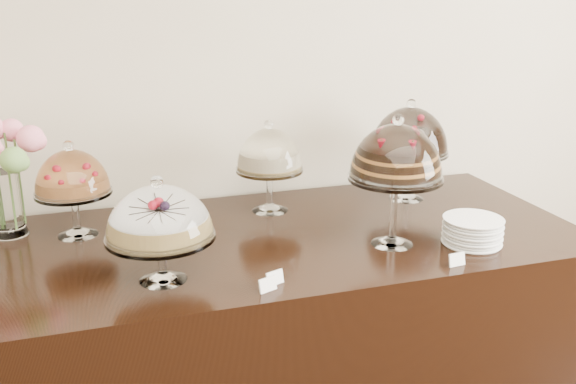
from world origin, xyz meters
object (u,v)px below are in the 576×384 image
object	(u,v)px
cake_stand_choco_layer	(396,157)
cake_stand_fruit_tart	(72,177)
display_counter	(284,341)
plate_stack	(472,231)
flower_vase	(3,166)
cake_stand_dark_choco	(410,135)
cake_stand_sugar_sponge	(159,217)
cake_stand_cheesecake	(269,154)

from	to	relation	value
cake_stand_choco_layer	cake_stand_fruit_tart	bearing A→B (deg)	158.20
display_counter	cake_stand_choco_layer	xyz separation A→B (m)	(0.34, -0.20, 0.77)
plate_stack	flower_vase	bearing A→B (deg)	159.76
cake_stand_dark_choco	cake_stand_choco_layer	bearing A→B (deg)	-122.87
cake_stand_dark_choco	cake_stand_fruit_tart	world-z (taller)	cake_stand_dark_choco
plate_stack	cake_stand_sugar_sponge	bearing A→B (deg)	178.14
cake_stand_sugar_sponge	cake_stand_cheesecake	xyz separation A→B (m)	(0.50, 0.52, 0.03)
plate_stack	cake_stand_fruit_tart	bearing A→B (deg)	159.03
cake_stand_sugar_sponge	cake_stand_dark_choco	xyz separation A→B (m)	(1.10, 0.50, 0.07)
cake_stand_sugar_sponge	plate_stack	bearing A→B (deg)	-1.86
cake_stand_choco_layer	cake_stand_cheesecake	world-z (taller)	cake_stand_choco_layer
cake_stand_choco_layer	plate_stack	bearing A→B (deg)	-17.59
cake_stand_cheesecake	display_counter	bearing A→B (deg)	-94.96
cake_stand_cheesecake	plate_stack	distance (m)	0.83
cake_stand_sugar_sponge	cake_stand_dark_choco	bearing A→B (deg)	24.21
cake_stand_choco_layer	plate_stack	size ratio (longest dim) A/B	2.27
cake_stand_cheesecake	cake_stand_choco_layer	bearing A→B (deg)	-56.19
cake_stand_dark_choco	plate_stack	world-z (taller)	cake_stand_dark_choco
cake_stand_choco_layer	cake_stand_dark_choco	xyz separation A→B (m)	(0.29, 0.44, -0.04)
cake_stand_choco_layer	flower_vase	xyz separation A→B (m)	(-1.30, 0.49, -0.05)
cake_stand_sugar_sponge	cake_stand_choco_layer	size ratio (longest dim) A/B	0.73
display_counter	cake_stand_sugar_sponge	world-z (taller)	cake_stand_sugar_sponge
cake_stand_choco_layer	plate_stack	distance (m)	0.39
cake_stand_sugar_sponge	plate_stack	world-z (taller)	cake_stand_sugar_sponge
display_counter	cake_stand_dark_choco	world-z (taller)	cake_stand_dark_choco
display_counter	flower_vase	size ratio (longest dim) A/B	5.01
cake_stand_choco_layer	cake_stand_cheesecake	distance (m)	0.58
cake_stand_dark_choco	cake_stand_fruit_tart	size ratio (longest dim) A/B	1.21
display_counter	cake_stand_fruit_tart	bearing A→B (deg)	162.76
cake_stand_dark_choco	plate_stack	distance (m)	0.58
cake_stand_choco_layer	plate_stack	world-z (taller)	cake_stand_choco_layer
cake_stand_dark_choco	cake_stand_cheesecake	bearing A→B (deg)	177.29
cake_stand_cheesecake	cake_stand_dark_choco	size ratio (longest dim) A/B	0.87
cake_stand_sugar_sponge	cake_stand_choco_layer	xyz separation A→B (m)	(0.81, 0.05, 0.11)
cake_stand_choco_layer	cake_stand_cheesecake	bearing A→B (deg)	123.81
cake_stand_dark_choco	cake_stand_fruit_tart	distance (m)	1.36
display_counter	plate_stack	distance (m)	0.84
display_counter	cake_stand_sugar_sponge	distance (m)	0.85
display_counter	flower_vase	bearing A→B (deg)	163.09
plate_stack	cake_stand_dark_choco	bearing A→B (deg)	88.27
flower_vase	cake_stand_dark_choco	bearing A→B (deg)	-1.74
cake_stand_fruit_tart	plate_stack	distance (m)	1.45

